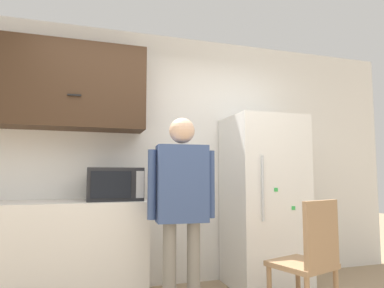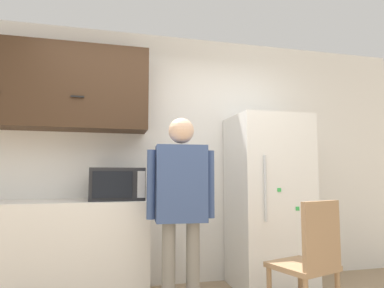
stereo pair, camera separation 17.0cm
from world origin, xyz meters
TOP-DOWN VIEW (x-y plane):
  - back_wall at (0.00, 1.78)m, footprint 6.00×0.06m
  - counter at (-1.18, 1.43)m, footprint 2.04×0.64m
  - upper_cabinets at (-1.18, 1.57)m, footprint 2.04×0.38m
  - microwave at (-0.45, 1.41)m, footprint 0.49×0.42m
  - person at (0.06, 0.88)m, footprint 0.57×0.25m
  - refrigerator at (1.11, 1.40)m, footprint 0.75×0.71m
  - chair at (0.98, 0.46)m, footprint 0.53×0.53m

SIDE VIEW (x-z plane):
  - counter at x=-1.18m, z-range 0.00..0.91m
  - chair at x=0.98m, z-range 0.04..1.00m
  - refrigerator at x=1.11m, z-range 0.00..1.77m
  - person at x=0.06m, z-range 0.17..1.80m
  - microwave at x=-0.45m, z-range 0.91..1.21m
  - back_wall at x=0.00m, z-range 0.00..2.70m
  - upper_cabinets at x=-1.18m, z-range 1.59..2.41m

